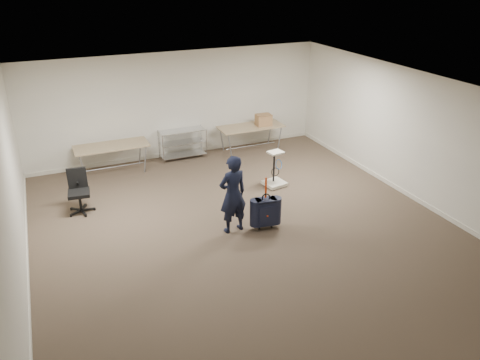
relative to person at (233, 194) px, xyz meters
name	(u,v)px	position (x,y,z in m)	size (l,w,h in m)	color
ground	(247,231)	(0.23, -0.14, -0.79)	(9.00, 9.00, 0.00)	#3F3226
room_shell	(221,199)	(0.23, 1.25, -0.74)	(8.00, 9.00, 9.00)	silver
folding_table_left	(111,147)	(-1.67, 3.81, -0.12)	(1.80, 0.75, 0.73)	#8E7D57
folding_table_right	(251,128)	(2.13, 3.81, -0.12)	(1.80, 0.75, 0.73)	#8E7D57
wire_shelf	(183,143)	(0.23, 4.06, -0.35)	(1.22, 0.47, 0.80)	silver
person	(233,194)	(0.00, 0.00, 0.00)	(0.58, 0.38, 1.59)	black
suitcase	(266,212)	(0.61, -0.19, -0.42)	(0.44, 0.30, 1.11)	#152030
office_chair	(80,199)	(-2.67, 2.02, -0.51)	(0.57, 0.57, 0.94)	black
equipment_cart	(275,177)	(1.70, 1.51, -0.57)	(0.54, 0.54, 0.87)	beige
cardboard_box	(263,120)	(2.48, 3.75, 0.09)	(0.41, 0.31, 0.31)	olive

